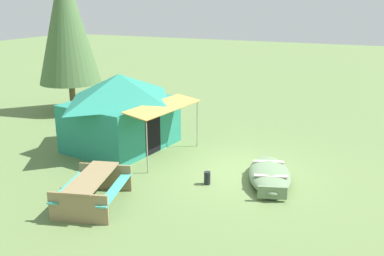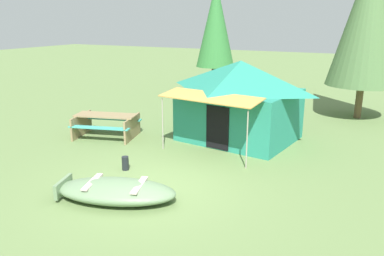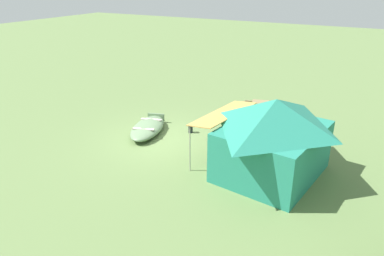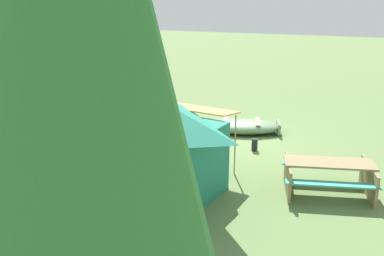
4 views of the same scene
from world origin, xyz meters
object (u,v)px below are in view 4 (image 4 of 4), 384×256
beached_rowboat (242,126)px  fuel_can (255,145)px  canvas_cabin_tent (136,139)px  cooler_box (181,177)px  pine_tree_back_left (93,191)px  picnic_table (328,173)px

beached_rowboat → fuel_can: bearing=119.6°
beached_rowboat → canvas_cabin_tent: size_ratio=0.69×
cooler_box → pine_tree_back_left: size_ratio=0.08×
beached_rowboat → canvas_cabin_tent: bearing=81.5°
picnic_table → pine_tree_back_left: (0.33, 8.13, 3.02)m
fuel_can → canvas_cabin_tent: bearing=66.7°
beached_rowboat → picnic_table: size_ratio=1.24×
cooler_box → fuel_can: size_ratio=1.29×
picnic_table → pine_tree_back_left: 8.68m
beached_rowboat → picnic_table: 4.81m
canvas_cabin_tent → fuel_can: size_ratio=11.44×
pine_tree_back_left → beached_rowboat: bearing=-76.5°
picnic_table → canvas_cabin_tent: bearing=24.1°
beached_rowboat → pine_tree_back_left: bearing=103.5°
beached_rowboat → cooler_box: 4.55m
canvas_cabin_tent → picnic_table: size_ratio=1.80×
beached_rowboat → canvas_cabin_tent: (0.81, 5.40, 1.09)m
picnic_table → cooler_box: size_ratio=4.93×
picnic_table → fuel_can: size_ratio=6.35×
picnic_table → pine_tree_back_left: size_ratio=0.41×
cooler_box → fuel_can: bearing=-107.5°
picnic_table → fuel_can: 3.13m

